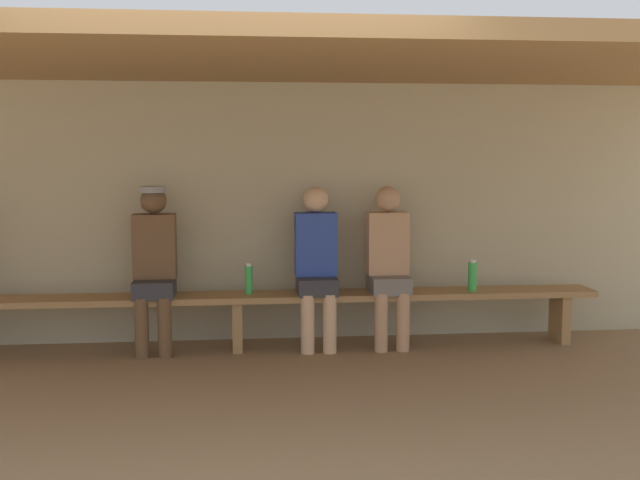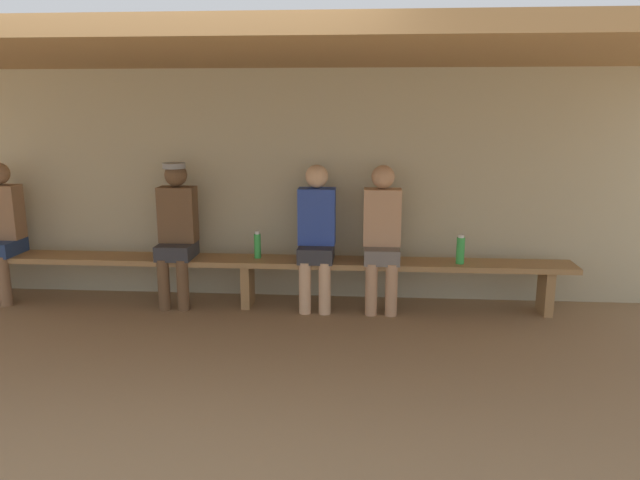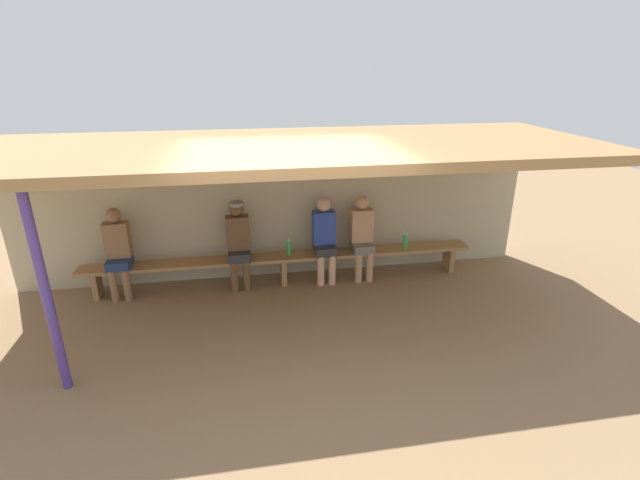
% 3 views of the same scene
% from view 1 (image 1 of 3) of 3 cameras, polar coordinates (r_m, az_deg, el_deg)
% --- Properties ---
extents(ground_plane, '(24.00, 24.00, 0.00)m').
position_cam_1_polar(ground_plane, '(4.95, -6.14, -12.60)').
color(ground_plane, '#8C6D4C').
extents(back_wall, '(8.00, 0.20, 2.20)m').
position_cam_1_polar(back_wall, '(6.70, -6.21, 2.08)').
color(back_wall, '#B7AD8C').
rests_on(back_wall, ground).
extents(dugout_roof, '(8.00, 2.80, 0.12)m').
position_cam_1_polar(dugout_roof, '(5.41, -6.43, 13.30)').
color(dugout_roof, '#9E7547').
rests_on(dugout_roof, back_wall).
extents(bench, '(6.00, 0.36, 0.46)m').
position_cam_1_polar(bench, '(6.35, -6.15, -4.67)').
color(bench, '#9E7547').
rests_on(bench, ground).
extents(player_in_blue, '(0.34, 0.42, 1.34)m').
position_cam_1_polar(player_in_blue, '(6.33, -12.18, -1.52)').
color(player_in_blue, '#333338').
rests_on(player_in_blue, ground).
extents(player_in_white, '(0.34, 0.42, 1.34)m').
position_cam_1_polar(player_in_white, '(6.32, -0.27, -1.53)').
color(player_in_white, '#333338').
rests_on(player_in_white, ground).
extents(player_with_sunglasses, '(0.34, 0.42, 1.34)m').
position_cam_1_polar(player_with_sunglasses, '(6.41, 5.09, -1.45)').
color(player_with_sunglasses, slate).
rests_on(player_with_sunglasses, ground).
extents(water_bottle_green, '(0.06, 0.06, 0.25)m').
position_cam_1_polar(water_bottle_green, '(6.34, -5.29, -2.90)').
color(water_bottle_green, green).
rests_on(water_bottle_green, bench).
extents(water_bottle_clear, '(0.07, 0.07, 0.26)m').
position_cam_1_polar(water_bottle_clear, '(6.56, 11.21, -2.63)').
color(water_bottle_clear, green).
rests_on(water_bottle_clear, bench).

